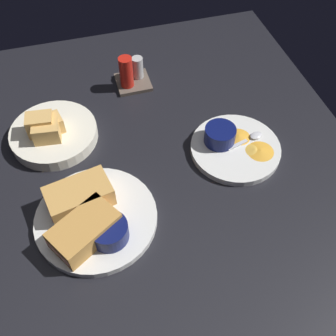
{
  "coord_description": "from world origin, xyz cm",
  "views": [
    {
      "loc": [
        -5.59,
        -54.99,
        70.87
      ],
      "look_at": [
        9.02,
        -3.72,
        3.0
      ],
      "focal_mm": 42.25,
      "sensor_mm": 36.0,
      "label": 1
    }
  ],
  "objects_px": {
    "spoon_by_dark_ramekin": "(93,216)",
    "ramekin_light_gravy": "(220,135)",
    "plate_chips_companion": "(235,148)",
    "bread_basket_rear": "(52,133)",
    "spoon_by_gravy_ramekin": "(252,138)",
    "sandwich_half_near": "(79,196)",
    "ramekin_dark_sauce": "(109,231)",
    "sandwich_half_far": "(85,230)",
    "plate_sandwich_main": "(96,218)",
    "condiment_caddy": "(131,74)"
  },
  "relations": [
    {
      "from": "spoon_by_dark_ramekin",
      "to": "ramekin_light_gravy",
      "type": "relative_size",
      "value": 1.32
    },
    {
      "from": "plate_chips_companion",
      "to": "bread_basket_rear",
      "type": "distance_m",
      "value": 0.44
    },
    {
      "from": "ramekin_light_gravy",
      "to": "spoon_by_gravy_ramekin",
      "type": "distance_m",
      "value": 0.08
    },
    {
      "from": "sandwich_half_near",
      "to": "ramekin_dark_sauce",
      "type": "distance_m",
      "value": 0.1
    },
    {
      "from": "ramekin_light_gravy",
      "to": "bread_basket_rear",
      "type": "distance_m",
      "value": 0.4
    },
    {
      "from": "ramekin_dark_sauce",
      "to": "ramekin_light_gravy",
      "type": "bearing_deg",
      "value": 31.14
    },
    {
      "from": "ramekin_light_gravy",
      "to": "sandwich_half_near",
      "type": "bearing_deg",
      "value": -166.09
    },
    {
      "from": "spoon_by_gravy_ramekin",
      "to": "bread_basket_rear",
      "type": "height_order",
      "value": "bread_basket_rear"
    },
    {
      "from": "sandwich_half_far",
      "to": "ramekin_dark_sauce",
      "type": "distance_m",
      "value": 0.05
    },
    {
      "from": "ramekin_dark_sauce",
      "to": "plate_chips_companion",
      "type": "height_order",
      "value": "ramekin_dark_sauce"
    },
    {
      "from": "plate_sandwich_main",
      "to": "ramekin_dark_sauce",
      "type": "relative_size",
      "value": 3.29
    },
    {
      "from": "sandwich_half_far",
      "to": "ramekin_dark_sauce",
      "type": "height_order",
      "value": "sandwich_half_far"
    },
    {
      "from": "sandwich_half_far",
      "to": "bread_basket_rear",
      "type": "height_order",
      "value": "bread_basket_rear"
    },
    {
      "from": "sandwich_half_near",
      "to": "plate_chips_companion",
      "type": "bearing_deg",
      "value": 8.82
    },
    {
      "from": "sandwich_half_far",
      "to": "ramekin_dark_sauce",
      "type": "relative_size",
      "value": 1.97
    },
    {
      "from": "ramekin_light_gravy",
      "to": "condiment_caddy",
      "type": "height_order",
      "value": "condiment_caddy"
    },
    {
      "from": "plate_sandwich_main",
      "to": "condiment_caddy",
      "type": "bearing_deg",
      "value": 67.63
    },
    {
      "from": "sandwich_half_far",
      "to": "plate_sandwich_main",
      "type": "bearing_deg",
      "value": 59.4
    },
    {
      "from": "bread_basket_rear",
      "to": "sandwich_half_far",
      "type": "bearing_deg",
      "value": -82.86
    },
    {
      "from": "ramekin_light_gravy",
      "to": "condiment_caddy",
      "type": "distance_m",
      "value": 0.31
    },
    {
      "from": "bread_basket_rear",
      "to": "plate_sandwich_main",
      "type": "bearing_deg",
      "value": -76.42
    },
    {
      "from": "plate_sandwich_main",
      "to": "sandwich_half_far",
      "type": "xyz_separation_m",
      "value": [
        -0.02,
        -0.04,
        0.03
      ]
    },
    {
      "from": "sandwich_half_far",
      "to": "spoon_by_dark_ramekin",
      "type": "relative_size",
      "value": 1.57
    },
    {
      "from": "plate_sandwich_main",
      "to": "spoon_by_gravy_ramekin",
      "type": "xyz_separation_m",
      "value": [
        0.39,
        0.11,
        0.01
      ]
    },
    {
      "from": "spoon_by_gravy_ramekin",
      "to": "ramekin_dark_sauce",
      "type": "bearing_deg",
      "value": -156.2
    },
    {
      "from": "plate_sandwich_main",
      "to": "sandwich_half_far",
      "type": "relative_size",
      "value": 1.66
    },
    {
      "from": "sandwich_half_far",
      "to": "plate_chips_companion",
      "type": "height_order",
      "value": "sandwich_half_far"
    },
    {
      "from": "sandwich_half_far",
      "to": "condiment_caddy",
      "type": "xyz_separation_m",
      "value": [
        0.19,
        0.44,
        -0.01
      ]
    },
    {
      "from": "plate_sandwich_main",
      "to": "sandwich_half_far",
      "type": "bearing_deg",
      "value": -120.6
    },
    {
      "from": "sandwich_half_near",
      "to": "sandwich_half_far",
      "type": "bearing_deg",
      "value": -90.6
    },
    {
      "from": "ramekin_dark_sauce",
      "to": "plate_chips_companion",
      "type": "xyz_separation_m",
      "value": [
        0.33,
        0.15,
        -0.03
      ]
    },
    {
      "from": "plate_chips_companion",
      "to": "plate_sandwich_main",
      "type": "bearing_deg",
      "value": -164.06
    },
    {
      "from": "ramekin_light_gravy",
      "to": "bread_basket_rear",
      "type": "xyz_separation_m",
      "value": [
        -0.38,
        0.13,
        -0.01
      ]
    },
    {
      "from": "spoon_by_dark_ramekin",
      "to": "ramekin_light_gravy",
      "type": "distance_m",
      "value": 0.34
    },
    {
      "from": "sandwich_half_far",
      "to": "condiment_caddy",
      "type": "bearing_deg",
      "value": 66.81
    },
    {
      "from": "ramekin_light_gravy",
      "to": "ramekin_dark_sauce",
      "type": "bearing_deg",
      "value": -148.86
    },
    {
      "from": "plate_sandwich_main",
      "to": "bread_basket_rear",
      "type": "distance_m",
      "value": 0.26
    },
    {
      "from": "plate_sandwich_main",
      "to": "spoon_by_gravy_ramekin",
      "type": "distance_m",
      "value": 0.41
    },
    {
      "from": "ramekin_light_gravy",
      "to": "plate_chips_companion",
      "type": "bearing_deg",
      "value": -39.81
    },
    {
      "from": "sandwich_half_near",
      "to": "spoon_by_gravy_ramekin",
      "type": "bearing_deg",
      "value": 9.48
    },
    {
      "from": "plate_chips_companion",
      "to": "condiment_caddy",
      "type": "height_order",
      "value": "condiment_caddy"
    },
    {
      "from": "spoon_by_gravy_ramekin",
      "to": "spoon_by_dark_ramekin",
      "type": "bearing_deg",
      "value": -164.43
    },
    {
      "from": "spoon_by_gravy_ramekin",
      "to": "condiment_caddy",
      "type": "distance_m",
      "value": 0.37
    },
    {
      "from": "ramekin_dark_sauce",
      "to": "plate_sandwich_main",
      "type": "bearing_deg",
      "value": 110.4
    },
    {
      "from": "sandwich_half_near",
      "to": "spoon_by_gravy_ramekin",
      "type": "height_order",
      "value": "sandwich_half_near"
    },
    {
      "from": "spoon_by_dark_ramekin",
      "to": "plate_chips_companion",
      "type": "xyz_separation_m",
      "value": [
        0.35,
        0.1,
        -0.01
      ]
    },
    {
      "from": "sandwich_half_near",
      "to": "spoon_by_gravy_ramekin",
      "type": "xyz_separation_m",
      "value": [
        0.41,
        0.07,
        -0.02
      ]
    },
    {
      "from": "plate_sandwich_main",
      "to": "sandwich_half_near",
      "type": "distance_m",
      "value": 0.06
    },
    {
      "from": "plate_sandwich_main",
      "to": "plate_chips_companion",
      "type": "relative_size",
      "value": 1.19
    },
    {
      "from": "spoon_by_gravy_ramekin",
      "to": "sandwich_half_far",
      "type": "bearing_deg",
      "value": -159.91
    }
  ]
}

